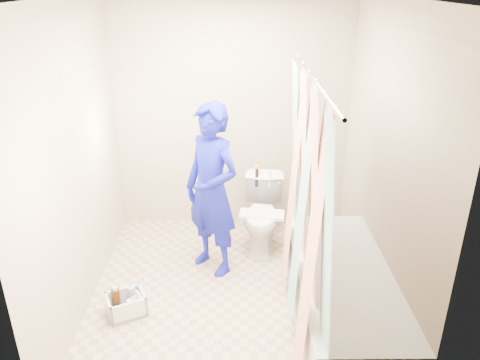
{
  "coord_description": "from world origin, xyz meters",
  "views": [
    {
      "loc": [
        0.05,
        -3.35,
        2.53
      ],
      "look_at": [
        0.07,
        0.45,
        0.87
      ],
      "focal_mm": 35.0,
      "sensor_mm": 36.0,
      "label": 1
    }
  ],
  "objects_px": {
    "cleaning_caddy": "(128,305)",
    "plumber": "(212,191)",
    "toilet": "(262,215)",
    "bathtub": "(342,297)"
  },
  "relations": [
    {
      "from": "cleaning_caddy",
      "to": "plumber",
      "type": "bearing_deg",
      "value": 19.79
    },
    {
      "from": "toilet",
      "to": "cleaning_caddy",
      "type": "xyz_separation_m",
      "value": [
        -1.15,
        -1.05,
        -0.27
      ]
    },
    {
      "from": "toilet",
      "to": "plumber",
      "type": "distance_m",
      "value": 0.75
    },
    {
      "from": "bathtub",
      "to": "cleaning_caddy",
      "type": "bearing_deg",
      "value": 175.09
    },
    {
      "from": "toilet",
      "to": "plumber",
      "type": "bearing_deg",
      "value": -134.72
    },
    {
      "from": "toilet",
      "to": "cleaning_caddy",
      "type": "bearing_deg",
      "value": -131.11
    },
    {
      "from": "toilet",
      "to": "plumber",
      "type": "relative_size",
      "value": 0.44
    },
    {
      "from": "toilet",
      "to": "plumber",
      "type": "xyz_separation_m",
      "value": [
        -0.48,
        -0.38,
        0.44
      ]
    },
    {
      "from": "bathtub",
      "to": "toilet",
      "type": "relative_size",
      "value": 2.49
    },
    {
      "from": "plumber",
      "to": "cleaning_caddy",
      "type": "distance_m",
      "value": 1.18
    }
  ]
}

